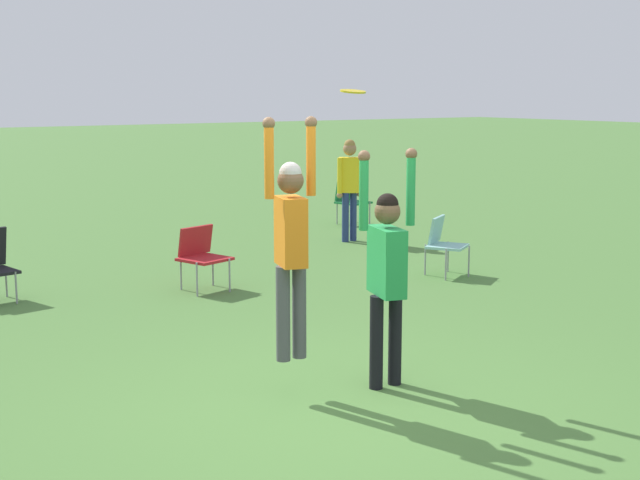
{
  "coord_description": "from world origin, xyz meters",
  "views": [
    {
      "loc": [
        -4.08,
        -5.81,
        2.59
      ],
      "look_at": [
        0.26,
        0.57,
        1.3
      ],
      "focal_mm": 50.0,
      "sensor_mm": 36.0,
      "label": 1
    }
  ],
  "objects_px": {
    "person_jumping": "(291,234)",
    "person_spectator_near": "(350,180)",
    "person_defending": "(387,263)",
    "frisbee": "(353,91)",
    "camping_chair_2": "(201,253)",
    "camping_chair_1": "(443,240)",
    "camping_chair_5": "(350,197)"
  },
  "relations": [
    {
      "from": "camping_chair_1",
      "to": "person_spectator_near",
      "type": "xyz_separation_m",
      "value": [
        0.59,
        3.07,
        0.57
      ]
    },
    {
      "from": "person_defending",
      "to": "camping_chair_5",
      "type": "bearing_deg",
      "value": 162.52
    },
    {
      "from": "person_spectator_near",
      "to": "person_jumping",
      "type": "bearing_deg",
      "value": -92.9
    },
    {
      "from": "person_jumping",
      "to": "person_spectator_near",
      "type": "xyz_separation_m",
      "value": [
        5.12,
        6.19,
        -0.35
      ]
    },
    {
      "from": "person_spectator_near",
      "to": "camping_chair_1",
      "type": "bearing_deg",
      "value": -64.19
    },
    {
      "from": "camping_chair_2",
      "to": "person_spectator_near",
      "type": "relative_size",
      "value": 0.47
    },
    {
      "from": "camping_chair_1",
      "to": "person_jumping",
      "type": "bearing_deg",
      "value": 2.74
    },
    {
      "from": "person_defending",
      "to": "camping_chair_2",
      "type": "relative_size",
      "value": 2.54
    },
    {
      "from": "camping_chair_5",
      "to": "person_spectator_near",
      "type": "relative_size",
      "value": 0.52
    },
    {
      "from": "person_jumping",
      "to": "camping_chair_2",
      "type": "bearing_deg",
      "value": 0.14
    },
    {
      "from": "camping_chair_1",
      "to": "camping_chair_2",
      "type": "xyz_separation_m",
      "value": [
        -3.28,
        1.07,
        -0.0
      ]
    },
    {
      "from": "person_defending",
      "to": "camping_chair_5",
      "type": "height_order",
      "value": "person_defending"
    },
    {
      "from": "camping_chair_1",
      "to": "camping_chair_5",
      "type": "relative_size",
      "value": 0.9
    },
    {
      "from": "camping_chair_5",
      "to": "person_spectator_near",
      "type": "height_order",
      "value": "person_spectator_near"
    },
    {
      "from": "person_defending",
      "to": "frisbee",
      "type": "bearing_deg",
      "value": -127.97
    },
    {
      "from": "person_defending",
      "to": "camping_chair_2",
      "type": "distance_m",
      "value": 4.5
    },
    {
      "from": "person_jumping",
      "to": "camping_chair_5",
      "type": "xyz_separation_m",
      "value": [
        6.33,
        7.84,
        -0.88
      ]
    },
    {
      "from": "camping_chair_2",
      "to": "camping_chair_1",
      "type": "bearing_deg",
      "value": 145.21
    },
    {
      "from": "camping_chair_5",
      "to": "camping_chair_2",
      "type": "bearing_deg",
      "value": 23.55
    },
    {
      "from": "person_defending",
      "to": "camping_chair_1",
      "type": "bearing_deg",
      "value": 149.12
    },
    {
      "from": "camping_chair_1",
      "to": "camping_chair_5",
      "type": "xyz_separation_m",
      "value": [
        1.8,
        4.71,
        0.04
      ]
    },
    {
      "from": "person_jumping",
      "to": "person_spectator_near",
      "type": "relative_size",
      "value": 1.16
    },
    {
      "from": "person_jumping",
      "to": "person_defending",
      "type": "relative_size",
      "value": 0.98
    },
    {
      "from": "person_jumping",
      "to": "person_defending",
      "type": "xyz_separation_m",
      "value": [
        0.83,
        -0.25,
        -0.3
      ]
    },
    {
      "from": "person_jumping",
      "to": "frisbee",
      "type": "height_order",
      "value": "frisbee"
    },
    {
      "from": "camping_chair_1",
      "to": "person_spectator_near",
      "type": "relative_size",
      "value": 0.47
    },
    {
      "from": "person_jumping",
      "to": "camping_chair_1",
      "type": "distance_m",
      "value": 5.58
    },
    {
      "from": "camping_chair_1",
      "to": "camping_chair_5",
      "type": "bearing_deg",
      "value": -142.81
    },
    {
      "from": "person_jumping",
      "to": "frisbee",
      "type": "xyz_separation_m",
      "value": [
        0.64,
        0.01,
        1.17
      ]
    },
    {
      "from": "camping_chair_2",
      "to": "camping_chair_5",
      "type": "xyz_separation_m",
      "value": [
        5.08,
        3.65,
        0.04
      ]
    },
    {
      "from": "frisbee",
      "to": "camping_chair_5",
      "type": "xyz_separation_m",
      "value": [
        5.69,
        7.83,
        -2.06
      ]
    },
    {
      "from": "camping_chair_1",
      "to": "camping_chair_2",
      "type": "relative_size",
      "value": 1.0
    }
  ]
}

